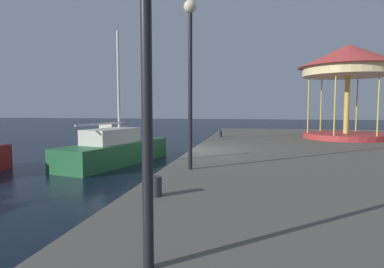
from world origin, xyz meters
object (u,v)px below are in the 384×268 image
(bollard_center, at_px, (156,186))
(sailboat_green, at_px, (115,150))
(lamp_post_mid_promenade, at_px, (190,56))
(bollard_north, at_px, (220,134))
(carousel, at_px, (348,69))
(motorboat_yellow, at_px, (115,134))

(bollard_center, bearing_deg, sailboat_green, 118.95)
(lamp_post_mid_promenade, distance_m, bollard_north, 10.91)
(sailboat_green, distance_m, bollard_center, 8.95)
(lamp_post_mid_promenade, distance_m, bollard_center, 4.22)
(carousel, height_order, lamp_post_mid_promenade, carousel)
(carousel, height_order, bollard_center, carousel)
(sailboat_green, bearing_deg, bollard_north, 52.93)
(motorboat_yellow, bearing_deg, bollard_north, -25.44)
(sailboat_green, xyz_separation_m, carousel, (11.42, 6.04, 4.11))
(motorboat_yellow, distance_m, carousel, 16.63)
(bollard_north, bearing_deg, carousel, 3.21)
(motorboat_yellow, xyz_separation_m, bollard_center, (8.58, -17.51, 0.46))
(carousel, relative_size, bollard_center, 13.66)
(bollard_center, xyz_separation_m, bollard_north, (-0.07, 13.46, 0.00))
(sailboat_green, height_order, carousel, carousel)
(lamp_post_mid_promenade, bearing_deg, carousel, 57.41)
(carousel, distance_m, bollard_center, 16.02)
(sailboat_green, height_order, bollard_north, sailboat_green)
(carousel, bearing_deg, bollard_north, -176.79)
(motorboat_yellow, bearing_deg, sailboat_green, -66.31)
(bollard_center, distance_m, bollard_north, 13.46)
(sailboat_green, relative_size, bollard_north, 16.14)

